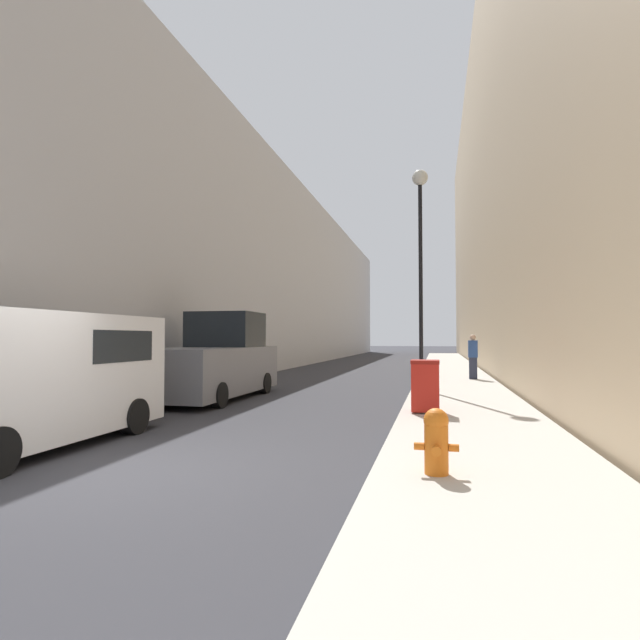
{
  "coord_description": "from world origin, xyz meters",
  "views": [
    {
      "loc": [
        4.18,
        -5.55,
        1.73
      ],
      "look_at": [
        -0.85,
        15.87,
        2.52
      ],
      "focal_mm": 28.0,
      "sensor_mm": 36.0,
      "label": 1
    }
  ],
  "objects_px": {
    "pickup_truck": "(215,362)",
    "pedestrian_on_sidewalk": "(473,357)",
    "fire_hydrant": "(436,439)",
    "lamppost": "(420,236)",
    "trash_bin": "(425,385)",
    "white_van": "(33,373)"
  },
  "relations": [
    {
      "from": "pickup_truck",
      "to": "pedestrian_on_sidewalk",
      "type": "height_order",
      "value": "pickup_truck"
    },
    {
      "from": "pedestrian_on_sidewalk",
      "to": "fire_hydrant",
      "type": "bearing_deg",
      "value": -95.55
    },
    {
      "from": "lamppost",
      "to": "pedestrian_on_sidewalk",
      "type": "height_order",
      "value": "lamppost"
    },
    {
      "from": "fire_hydrant",
      "to": "trash_bin",
      "type": "bearing_deg",
      "value": 92.7
    },
    {
      "from": "pickup_truck",
      "to": "lamppost",
      "type": "bearing_deg",
      "value": 23.52
    },
    {
      "from": "lamppost",
      "to": "pickup_truck",
      "type": "distance_m",
      "value": 7.39
    },
    {
      "from": "white_van",
      "to": "pickup_truck",
      "type": "height_order",
      "value": "pickup_truck"
    },
    {
      "from": "trash_bin",
      "to": "white_van",
      "type": "height_order",
      "value": "white_van"
    },
    {
      "from": "pickup_truck",
      "to": "fire_hydrant",
      "type": "bearing_deg",
      "value": -49.23
    },
    {
      "from": "fire_hydrant",
      "to": "pickup_truck",
      "type": "relative_size",
      "value": 0.14
    },
    {
      "from": "trash_bin",
      "to": "lamppost",
      "type": "height_order",
      "value": "lamppost"
    },
    {
      "from": "lamppost",
      "to": "pedestrian_on_sidewalk",
      "type": "distance_m",
      "value": 6.27
    },
    {
      "from": "white_van",
      "to": "pedestrian_on_sidewalk",
      "type": "distance_m",
      "value": 15.64
    },
    {
      "from": "trash_bin",
      "to": "white_van",
      "type": "relative_size",
      "value": 0.24
    },
    {
      "from": "fire_hydrant",
      "to": "pickup_truck",
      "type": "bearing_deg",
      "value": 130.77
    },
    {
      "from": "fire_hydrant",
      "to": "pickup_truck",
      "type": "height_order",
      "value": "pickup_truck"
    },
    {
      "from": "fire_hydrant",
      "to": "white_van",
      "type": "xyz_separation_m",
      "value": [
        -6.22,
        0.57,
        0.64
      ]
    },
    {
      "from": "fire_hydrant",
      "to": "white_van",
      "type": "relative_size",
      "value": 0.16
    },
    {
      "from": "fire_hydrant",
      "to": "white_van",
      "type": "bearing_deg",
      "value": 174.75
    },
    {
      "from": "fire_hydrant",
      "to": "white_van",
      "type": "distance_m",
      "value": 6.28
    },
    {
      "from": "trash_bin",
      "to": "white_van",
      "type": "bearing_deg",
      "value": -143.78
    },
    {
      "from": "fire_hydrant",
      "to": "pedestrian_on_sidewalk",
      "type": "xyz_separation_m",
      "value": [
        1.38,
        14.24,
        0.46
      ]
    }
  ]
}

